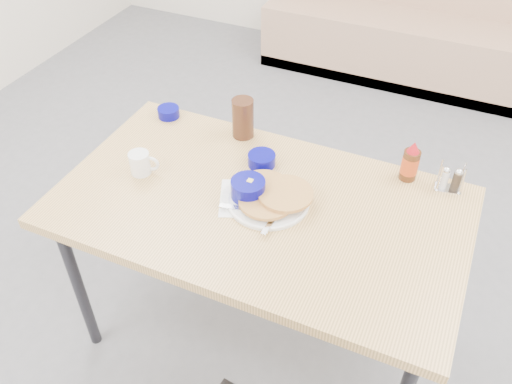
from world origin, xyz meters
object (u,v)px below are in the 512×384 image
at_px(butter_bowl, 262,160).
at_px(amber_tumbler, 243,118).
at_px(dining_table, 259,216).
at_px(pancake_plate, 270,197).
at_px(grits_setting, 248,191).
at_px(syrup_bottle, 410,163).
at_px(creamer_bowl, 169,112).
at_px(condiment_caddy, 450,180).
at_px(coffee_mug, 141,163).
at_px(booth_bench, 402,25).

distance_m(butter_bowl, amber_tumbler, 0.21).
distance_m(dining_table, pancake_plate, 0.09).
height_order(grits_setting, butter_bowl, grits_setting).
relative_size(grits_setting, butter_bowl, 2.67).
bearing_deg(syrup_bottle, amber_tumbler, 180.00).
relative_size(dining_table, creamer_bowl, 15.68).
relative_size(pancake_plate, syrup_bottle, 1.94).
bearing_deg(amber_tumbler, syrup_bottle, -0.00).
bearing_deg(butter_bowl, pancake_plate, -58.37).
distance_m(pancake_plate, condiment_caddy, 0.63).
bearing_deg(coffee_mug, syrup_bottle, 22.11).
bearing_deg(condiment_caddy, syrup_bottle, 169.68).
relative_size(booth_bench, grits_setting, 6.96).
bearing_deg(syrup_bottle, butter_bowl, -164.37).
relative_size(booth_bench, pancake_plate, 6.17).
relative_size(amber_tumbler, condiment_caddy, 1.49).
height_order(dining_table, pancake_plate, pancake_plate).
xyz_separation_m(pancake_plate, syrup_bottle, (0.40, 0.32, 0.05)).
distance_m(booth_bench, amber_tumbler, 2.26).
bearing_deg(coffee_mug, amber_tumbler, 56.65).
bearing_deg(pancake_plate, grits_setting, -165.63).
relative_size(booth_bench, butter_bowl, 18.57).
bearing_deg(creamer_bowl, butter_bowl, -16.02).
bearing_deg(creamer_bowl, condiment_caddy, 0.22).
bearing_deg(butter_bowl, syrup_bottle, 15.63).
relative_size(dining_table, coffee_mug, 12.93).
distance_m(coffee_mug, butter_bowl, 0.44).
distance_m(coffee_mug, creamer_bowl, 0.37).
bearing_deg(grits_setting, creamer_bowl, 147.22).
distance_m(condiment_caddy, syrup_bottle, 0.15).
xyz_separation_m(pancake_plate, creamer_bowl, (-0.59, 0.31, -0.00)).
bearing_deg(grits_setting, condiment_caddy, 28.46).
xyz_separation_m(coffee_mug, amber_tumbler, (0.24, 0.36, 0.04)).
xyz_separation_m(dining_table, creamer_bowl, (-0.56, 0.34, 0.08)).
xyz_separation_m(dining_table, grits_setting, (-0.04, 0.00, 0.10)).
height_order(booth_bench, syrup_bottle, booth_bench).
bearing_deg(creamer_bowl, booth_bench, 75.75).
height_order(creamer_bowl, syrup_bottle, syrup_bottle).
bearing_deg(booth_bench, butter_bowl, -91.90).
distance_m(amber_tumbler, syrup_bottle, 0.65).
bearing_deg(condiment_caddy, grits_setting, -161.86).
height_order(condiment_caddy, syrup_bottle, syrup_bottle).
distance_m(grits_setting, butter_bowl, 0.20).
distance_m(pancake_plate, butter_bowl, 0.21).
bearing_deg(amber_tumbler, condiment_caddy, -0.00).
relative_size(grits_setting, syrup_bottle, 1.72).
bearing_deg(dining_table, grits_setting, 174.70).
bearing_deg(coffee_mug, condiment_caddy, 19.26).
relative_size(pancake_plate, amber_tumbler, 1.92).
height_order(booth_bench, amber_tumbler, booth_bench).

